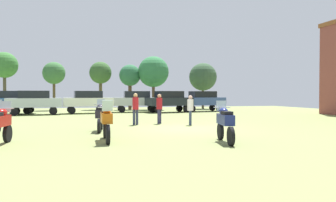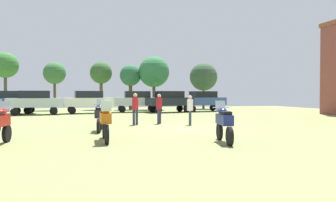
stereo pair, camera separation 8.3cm
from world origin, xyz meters
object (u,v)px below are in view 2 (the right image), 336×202
(tree_1, at_px, (5,66))
(person_2, at_px, (159,106))
(car_6, at_px, (170,100))
(tree_6, at_px, (130,76))
(tree_7, at_px, (101,73))
(car_1, at_px, (35,101))
(car_2, at_px, (137,100))
(motorcycle_6, at_px, (100,116))
(motorcycle_7, at_px, (224,122))
(car_5, at_px, (203,100))
(motorcycle_5, at_px, (105,121))
(tree_4, at_px, (55,73))
(person_3, at_px, (190,108))
(tree_2, at_px, (154,72))
(car_3, at_px, (89,100))
(person_1, at_px, (135,106))
(tree_5, at_px, (204,77))
(car_4, at_px, (11,100))

(tree_1, bearing_deg, person_2, -55.94)
(car_6, bearing_deg, tree_6, 11.94)
(tree_6, height_order, tree_7, tree_7)
(car_1, relative_size, car_2, 1.02)
(motorcycle_6, relative_size, tree_1, 0.35)
(motorcycle_7, bearing_deg, car_5, 81.79)
(motorcycle_5, bearing_deg, motorcycle_6, -88.82)
(motorcycle_6, distance_m, tree_4, 21.58)
(car_2, xyz_separation_m, person_3, (0.88, -13.51, -0.21))
(tree_2, relative_size, tree_4, 1.15)
(motorcycle_6, bearing_deg, car_1, 116.02)
(tree_7, bearing_deg, person_2, -82.11)
(car_3, bearing_deg, tree_1, 44.94)
(car_6, bearing_deg, car_2, 53.65)
(person_1, height_order, tree_1, tree_1)
(car_1, relative_size, tree_2, 0.75)
(tree_1, relative_size, tree_7, 1.14)
(car_3, xyz_separation_m, person_3, (5.40, -12.62, -0.21))
(car_3, bearing_deg, car_5, -94.36)
(person_3, bearing_deg, tree_6, -156.88)
(car_5, relative_size, tree_5, 0.83)
(car_1, bearing_deg, tree_4, -11.84)
(motorcycle_5, xyz_separation_m, motorcycle_7, (4.06, -1.36, -0.02))
(motorcycle_6, height_order, tree_2, tree_2)
(tree_4, relative_size, tree_5, 0.96)
(tree_1, bearing_deg, person_3, -54.67)
(car_5, xyz_separation_m, car_6, (-3.63, -0.76, 0.00))
(person_2, xyz_separation_m, person_3, (1.48, -1.24, -0.05))
(motorcycle_6, height_order, person_2, person_2)
(car_3, relative_size, tree_7, 0.84)
(person_2, bearing_deg, car_1, -95.41)
(motorcycle_5, height_order, tree_1, tree_1)
(motorcycle_6, relative_size, person_1, 1.20)
(motorcycle_7, bearing_deg, person_3, 92.80)
(car_3, xyz_separation_m, car_5, (11.02, 0.32, 0.00))
(motorcycle_6, xyz_separation_m, tree_2, (6.66, 19.73, 3.46))
(motorcycle_5, bearing_deg, motorcycle_7, 161.25)
(car_1, bearing_deg, motorcycle_5, -169.22)
(car_1, distance_m, car_4, 2.79)
(car_4, bearing_deg, person_2, -138.33)
(car_1, xyz_separation_m, tree_6, (8.91, 7.09, 2.57))
(car_1, xyz_separation_m, tree_2, (11.43, 6.38, 3.01))
(motorcycle_6, distance_m, tree_2, 21.11)
(person_1, bearing_deg, tree_5, 72.31)
(car_1, relative_size, tree_5, 0.83)
(motorcycle_5, distance_m, person_3, 7.00)
(tree_4, distance_m, tree_5, 16.64)
(person_1, bearing_deg, person_3, -3.24)
(person_3, distance_m, tree_7, 20.16)
(tree_1, bearing_deg, motorcycle_7, -63.37)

